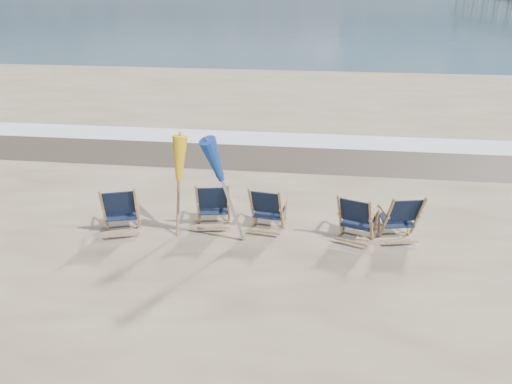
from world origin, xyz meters
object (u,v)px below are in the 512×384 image
Objects in this scene: beach_chair_1 at (228,205)px; umbrella_yellow at (177,164)px; beach_chair_3 at (370,222)px; umbrella_blue at (227,157)px; beach_chair_0 at (137,210)px; beach_chair_2 at (281,212)px; beach_chair_4 at (418,218)px.

umbrella_yellow is at bearing 7.70° from beach_chair_1.
umbrella_blue is (-2.60, -0.33, 1.28)m from beach_chair_3.
umbrella_yellow reaches higher than beach_chair_0.
beach_chair_3 is 0.45× the size of umbrella_blue.
beach_chair_2 is (1.05, -0.12, -0.02)m from beach_chair_1.
umbrella_blue is (1.86, -0.27, 1.26)m from beach_chair_0.
beach_chair_0 is at bearing 20.56° from beach_chair_3.
umbrella_yellow reaches higher than beach_chair_2.
beach_chair_1 is 1.46m from umbrella_blue.
beach_chair_0 is 2.26m from umbrella_blue.
beach_chair_0 is 1.03× the size of beach_chair_1.
beach_chair_4 reaches higher than beach_chair_3.
beach_chair_3 is 0.99× the size of beach_chair_4.
beach_chair_4 is (5.37, 0.35, -0.02)m from beach_chair_0.
umbrella_blue is (-0.92, -0.58, 1.29)m from beach_chair_2.
umbrella_yellow is (-0.91, -0.29, 0.94)m from beach_chair_1.
beach_chair_2 is 0.99× the size of beach_chair_3.
beach_chair_4 is at bearing 2.54° from umbrella_yellow.
beach_chair_4 is 3.78m from umbrella_blue.
beach_chair_0 is 1.06× the size of beach_chair_2.
beach_chair_4 is at bearing -171.11° from beach_chair_2.
beach_chair_2 is 2.19m from umbrella_yellow.
beach_chair_1 is 1.02× the size of beach_chair_3.
beach_chair_3 is at bearing -1.37° from umbrella_yellow.
beach_chair_3 is at bearing 162.26° from beach_chair_0.
beach_chair_3 is (1.69, -0.25, 0.01)m from beach_chair_2.
beach_chair_0 reaches higher than beach_chair_2.
beach_chair_4 is 0.45× the size of umbrella_blue.
beach_chair_0 reaches higher than beach_chair_3.
umbrella_blue reaches higher than umbrella_yellow.
beach_chair_1 is 1.01× the size of beach_chair_4.
umbrella_blue is at bearing 26.95° from beach_chair_3.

